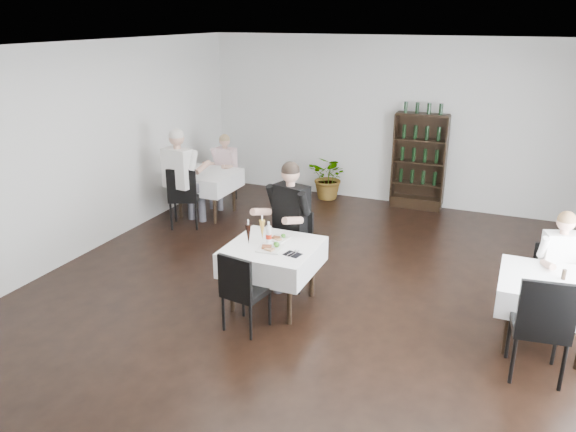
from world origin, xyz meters
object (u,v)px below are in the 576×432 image
object	(u,v)px
potted_tree	(330,177)
diner_main	(287,214)
wine_shelf	(419,162)
main_table	(273,257)

from	to	relation	value
potted_tree	diner_main	bearing A→B (deg)	-79.90
potted_tree	diner_main	size ratio (longest dim) A/B	0.53
wine_shelf	main_table	size ratio (longest dim) A/B	1.70
wine_shelf	diner_main	xyz separation A→B (m)	(-0.99, -3.68, 0.09)
wine_shelf	potted_tree	xyz separation A→B (m)	(-1.63, -0.11, -0.42)
potted_tree	diner_main	distance (m)	3.66
wine_shelf	diner_main	distance (m)	3.82
main_table	potted_tree	size ratio (longest dim) A/B	1.21
main_table	diner_main	xyz separation A→B (m)	(-0.09, 0.63, 0.31)
main_table	potted_tree	world-z (taller)	potted_tree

